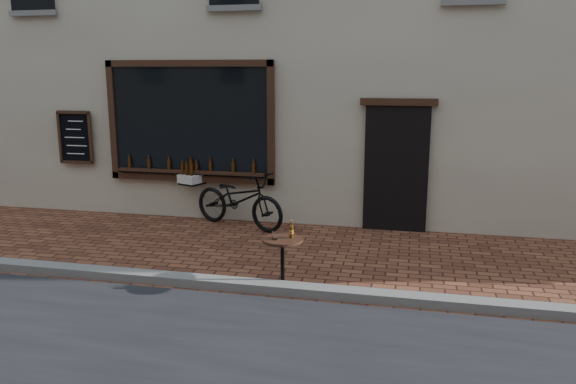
# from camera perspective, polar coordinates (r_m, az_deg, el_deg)

# --- Properties ---
(ground) EXTENTS (90.00, 90.00, 0.00)m
(ground) POSITION_cam_1_polar(r_m,az_deg,el_deg) (7.26, -5.82, -10.31)
(ground) COLOR #52281A
(ground) RESTS_ON ground
(kerb) EXTENTS (90.00, 0.25, 0.12)m
(kerb) POSITION_cam_1_polar(r_m,az_deg,el_deg) (7.42, -5.34, -9.32)
(kerb) COLOR slate
(kerb) RESTS_ON ground
(cargo_bicycle) EXTENTS (2.30, 1.39, 1.09)m
(cargo_bicycle) POSITION_cam_1_polar(r_m,az_deg,el_deg) (10.17, -5.16, -0.66)
(cargo_bicycle) COLOR black
(cargo_bicycle) RESTS_ON ground
(bistro_table) EXTENTS (0.53, 0.53, 0.90)m
(bistro_table) POSITION_cam_1_polar(r_m,az_deg,el_deg) (7.26, -0.54, -6.20)
(bistro_table) COLOR black
(bistro_table) RESTS_ON ground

